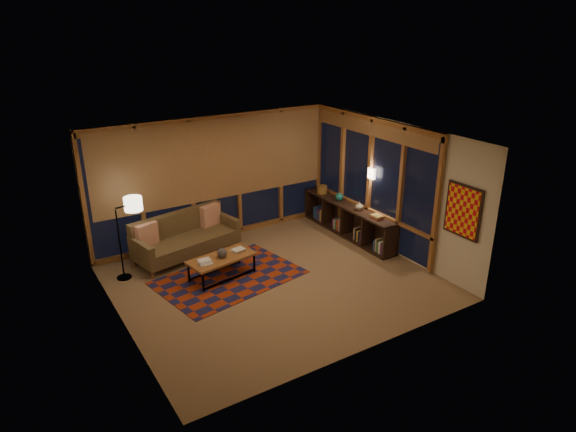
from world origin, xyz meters
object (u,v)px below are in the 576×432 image
coffee_table (222,267)px  sofa (187,237)px  floor_lamp (119,241)px  bookshelf (348,220)px

coffee_table → sofa: bearing=90.8°
floor_lamp → bookshelf: bearing=-20.5°
coffee_table → floor_lamp: floor_lamp is taller
floor_lamp → bookshelf: size_ratio=0.54×
sofa → coffee_table: sofa is taller
sofa → bookshelf: sofa is taller
coffee_table → bookshelf: bookshelf is taller
bookshelf → floor_lamp: bearing=172.7°
floor_lamp → bookshelf: floor_lamp is taller
floor_lamp → bookshelf: (4.81, -0.62, -0.41)m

